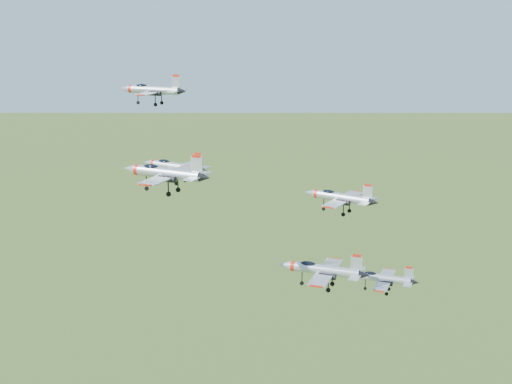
% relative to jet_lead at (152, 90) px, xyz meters
% --- Properties ---
extents(jet_lead, '(12.99, 10.67, 3.48)m').
position_rel_jet_lead_xyz_m(jet_lead, '(0.00, 0.00, 0.00)').
color(jet_lead, '#A9AFB6').
extents(jet_left_high, '(12.11, 10.19, 3.25)m').
position_rel_jet_lead_xyz_m(jet_left_high, '(11.98, -16.82, -9.15)').
color(jet_left_high, '#A9AFB6').
extents(jet_right_high, '(13.31, 11.05, 3.56)m').
position_rel_jet_lead_xyz_m(jet_right_high, '(17.10, -30.28, -6.65)').
color(jet_right_high, '#A9AFB6').
extents(jet_left_low, '(12.92, 10.89, 3.48)m').
position_rel_jet_lead_xyz_m(jet_left_low, '(34.71, -3.77, -15.31)').
color(jet_left_low, '#A9AFB6').
extents(jet_right_low, '(13.24, 10.87, 3.55)m').
position_rel_jet_lead_xyz_m(jet_right_low, '(36.15, -20.69, -21.23)').
color(jet_right_low, '#A9AFB6').
extents(jet_trail, '(10.44, 8.57, 2.80)m').
position_rel_jet_lead_xyz_m(jet_trail, '(43.78, -16.14, -23.22)').
color(jet_trail, '#A9AFB6').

